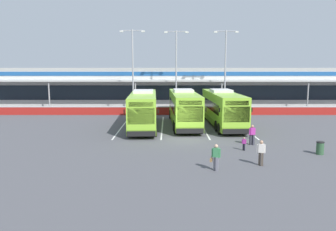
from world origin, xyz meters
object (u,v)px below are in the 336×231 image
at_px(lamp_post_centre, 177,66).
at_px(pedestrian_child, 245,143).
at_px(coach_bus_leftmost, 144,110).
at_px(lamp_post_west, 133,66).
at_px(pedestrian_in_dark_coat, 253,134).
at_px(pedestrian_with_handbag, 216,157).
at_px(coach_bus_left_centre, 184,109).
at_px(litter_bin, 321,148).
at_px(lamp_post_east, 226,66).
at_px(pedestrian_near_bin, 262,152).
at_px(coach_bus_centre, 223,109).

bearing_deg(lamp_post_centre, pedestrian_child, -77.89).
bearing_deg(coach_bus_leftmost, lamp_post_west, 101.43).
height_order(pedestrian_in_dark_coat, lamp_post_centre, lamp_post_centre).
bearing_deg(lamp_post_west, coach_bus_leftmost, -78.57).
distance_m(coach_bus_leftmost, pedestrian_with_handbag, 15.44).
relative_size(coach_bus_left_centre, pedestrian_child, 12.19).
bearing_deg(pedestrian_with_handbag, pedestrian_child, 59.82).
height_order(pedestrian_child, litter_bin, pedestrian_child).
distance_m(pedestrian_child, lamp_post_east, 21.67).
distance_m(lamp_post_centre, lamp_post_east, 6.60).
height_order(coach_bus_leftmost, lamp_post_east, lamp_post_east).
relative_size(coach_bus_leftmost, pedestrian_near_bin, 7.56).
bearing_deg(lamp_post_centre, pedestrian_in_dark_coat, -73.95).
distance_m(coach_bus_leftmost, lamp_post_east, 15.82).
bearing_deg(pedestrian_with_handbag, coach_bus_left_centre, 94.22).
bearing_deg(coach_bus_leftmost, coach_bus_centre, 7.23).
height_order(pedestrian_child, pedestrian_near_bin, pedestrian_near_bin).
relative_size(coach_bus_centre, pedestrian_child, 12.19).
distance_m(coach_bus_left_centre, pedestrian_with_handbag, 15.77).
height_order(pedestrian_with_handbag, litter_bin, pedestrian_with_handbag).
height_order(coach_bus_leftmost, lamp_post_west, lamp_post_west).
xyz_separation_m(pedestrian_in_dark_coat, pedestrian_child, (-1.04, -1.78, -0.33)).
bearing_deg(coach_bus_leftmost, pedestrian_in_dark_coat, -40.29).
height_order(pedestrian_in_dark_coat, pedestrian_child, pedestrian_in_dark_coat).
bearing_deg(coach_bus_centre, coach_bus_left_centre, 177.11).
bearing_deg(coach_bus_left_centre, litter_bin, -52.64).
bearing_deg(lamp_post_east, lamp_post_west, -176.53).
relative_size(pedestrian_in_dark_coat, pedestrian_near_bin, 1.00).
height_order(coach_bus_left_centre, litter_bin, coach_bus_left_centre).
relative_size(coach_bus_left_centre, lamp_post_west, 1.11).
height_order(lamp_post_west, litter_bin, lamp_post_west).
height_order(pedestrian_near_bin, lamp_post_west, lamp_post_west).
xyz_separation_m(coach_bus_centre, pedestrian_child, (-0.11, -10.67, -1.24)).
bearing_deg(pedestrian_in_dark_coat, litter_bin, -34.86).
xyz_separation_m(pedestrian_with_handbag, lamp_post_centre, (-1.74, 26.04, 5.43)).
bearing_deg(coach_bus_left_centre, coach_bus_centre, -2.89).
xyz_separation_m(pedestrian_near_bin, litter_bin, (4.97, 2.69, -0.41)).
bearing_deg(lamp_post_west, pedestrian_in_dark_coat, -58.14).
distance_m(pedestrian_near_bin, litter_bin, 5.67).
bearing_deg(coach_bus_left_centre, pedestrian_in_dark_coat, -61.17).
height_order(pedestrian_with_handbag, lamp_post_centre, lamp_post_centre).
relative_size(pedestrian_with_handbag, lamp_post_east, 0.15).
xyz_separation_m(coach_bus_centre, pedestrian_in_dark_coat, (0.93, -8.89, -0.91)).
height_order(coach_bus_centre, litter_bin, coach_bus_centre).
xyz_separation_m(pedestrian_child, lamp_post_east, (2.03, 20.80, 5.75)).
relative_size(coach_bus_centre, lamp_post_east, 1.11).
distance_m(coach_bus_centre, lamp_post_centre, 12.38).
bearing_deg(coach_bus_leftmost, pedestrian_near_bin, -57.89).
relative_size(pedestrian_child, lamp_post_centre, 0.09).
bearing_deg(pedestrian_near_bin, litter_bin, 28.38).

